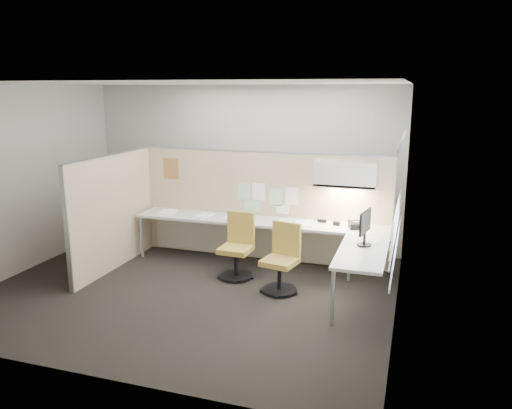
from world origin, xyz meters
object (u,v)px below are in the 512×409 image
(chair_left, at_px, (237,248))
(chair_right, at_px, (282,260))
(desk, at_px, (277,232))
(monitor, at_px, (365,226))
(phone, at_px, (356,225))

(chair_left, xyz_separation_m, chair_right, (0.76, -0.31, -0.01))
(desk, distance_m, chair_left, 0.67)
(desk, xyz_separation_m, chair_left, (-0.48, -0.44, -0.16))
(chair_left, relative_size, chair_right, 1.01)
(desk, relative_size, chair_left, 4.24)
(monitor, bearing_deg, phone, 24.68)
(desk, bearing_deg, chair_right, -69.31)
(chair_left, xyz_separation_m, monitor, (1.85, -0.23, 0.56))
(monitor, bearing_deg, chair_left, 92.96)
(chair_right, height_order, monitor, monitor)
(chair_right, xyz_separation_m, monitor, (1.09, 0.07, 0.57))
(desk, distance_m, phone, 1.18)
(chair_left, height_order, phone, chair_left)
(chair_left, relative_size, monitor, 2.03)
(monitor, xyz_separation_m, phone, (-0.21, 0.80, -0.22))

